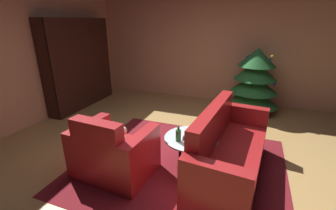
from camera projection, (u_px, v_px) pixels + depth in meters
ground_plane at (179, 159)px, 3.48m from camera, size 7.53×7.53×0.00m
wall_back at (218, 46)px, 5.67m from camera, size 6.39×0.06×2.76m
wall_left at (9, 56)px, 4.05m from camera, size 0.06×6.12×2.76m
area_rug at (180, 164)px, 3.35m from camera, size 2.89×2.51×0.01m
bookshelf_unit at (83, 65)px, 5.48m from camera, size 0.34×1.92×2.03m
armchair_red at (113, 153)px, 3.07m from camera, size 1.05×0.84×0.89m
couch_red at (228, 154)px, 3.01m from camera, size 0.90×1.95×0.95m
coffee_table at (191, 140)px, 3.20m from camera, size 0.75×0.75×0.45m
book_stack_on_table at (191, 136)px, 3.13m from camera, size 0.21×0.18×0.10m
bottle_on_table at (178, 135)px, 3.07m from camera, size 0.07×0.07×0.22m
decorated_tree at (254, 81)px, 5.08m from camera, size 1.12×1.12×1.43m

